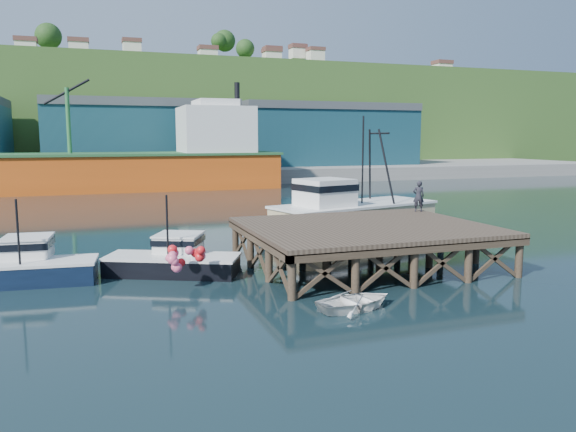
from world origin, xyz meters
name	(u,v)px	position (x,y,z in m)	size (l,w,h in m)	color
ground	(263,274)	(0.00, 0.00, 0.00)	(300.00, 300.00, 0.00)	black
wharf	(367,229)	(5.50, -0.19, 1.94)	(12.00, 10.00, 2.62)	brown
far_quay	(140,171)	(0.00, 70.00, 1.00)	(160.00, 40.00, 2.00)	gray
warehouse_mid	(142,138)	(0.00, 65.00, 6.50)	(28.00, 16.00, 9.00)	#194553
warehouse_right	(320,138)	(30.00, 65.00, 6.50)	(30.00, 16.00, 9.00)	#194553
cargo_ship	(84,164)	(-8.46, 48.00, 3.31)	(55.50, 10.00, 13.75)	#DF5615
hillside	(127,116)	(0.00, 100.00, 11.00)	(220.00, 50.00, 22.00)	#2D511E
boat_navy	(25,265)	(-10.73, 2.01, 0.79)	(6.48, 3.71, 3.93)	#0E1B33
boat_black	(174,259)	(-4.06, 1.52, 0.72)	(6.75, 5.64, 3.93)	black
trawler	(351,209)	(9.17, 9.25, 1.65)	(12.70, 7.30, 8.03)	#D0BA86
dinghy	(355,301)	(1.70, -6.66, 0.33)	(2.27, 3.18, 0.66)	white
dockworker	(419,196)	(10.90, 3.60, 3.06)	(0.68, 0.45, 1.86)	black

